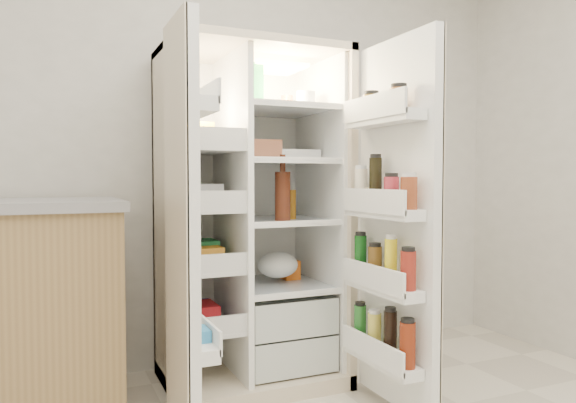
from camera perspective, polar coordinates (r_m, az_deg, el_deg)
name	(u,v)px	position (r m, az deg, el deg)	size (l,w,h in m)	color
wall_back	(218,138)	(3.31, -7.36, 6.60)	(4.00, 0.02, 2.70)	silver
refrigerator	(250,245)	(3.02, -3.96, -4.53)	(0.92, 0.70, 1.80)	beige
freezer_door	(183,231)	(2.28, -10.95, -3.07)	(0.15, 0.40, 1.72)	white
fridge_door	(395,228)	(2.60, 11.08, -2.77)	(0.17, 0.58, 1.72)	white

